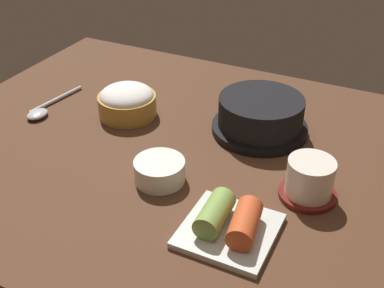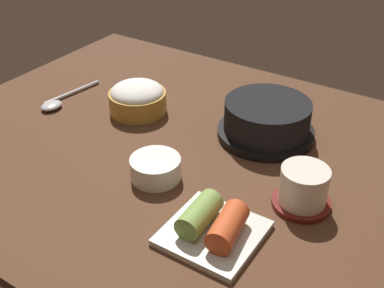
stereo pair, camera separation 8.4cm
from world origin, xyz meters
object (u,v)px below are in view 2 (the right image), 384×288
at_px(rice_bowl, 137,98).
at_px(spoon, 58,102).
at_px(banchan_cup_center, 153,167).
at_px(tea_cup_with_saucer, 303,188).
at_px(stone_pot, 267,119).
at_px(kimchi_plate, 213,226).

xyz_separation_m(rice_bowl, spoon, (-0.16, -0.07, -0.02)).
relative_size(banchan_cup_center, spoon, 0.51).
xyz_separation_m(rice_bowl, tea_cup_with_saucer, (0.39, -0.10, 0.00)).
relative_size(stone_pot, tea_cup_with_saucer, 1.99).
xyz_separation_m(stone_pot, spoon, (-0.42, -0.12, -0.03)).
distance_m(tea_cup_with_saucer, kimchi_plate, 0.15).
xyz_separation_m(stone_pot, rice_bowl, (-0.26, -0.05, -0.00)).
relative_size(stone_pot, banchan_cup_center, 2.16).
bearing_deg(spoon, banchan_cup_center, -16.56).
height_order(tea_cup_with_saucer, spoon, tea_cup_with_saucer).
bearing_deg(kimchi_plate, banchan_cup_center, 156.45).
xyz_separation_m(banchan_cup_center, kimchi_plate, (0.15, -0.07, -0.00)).
distance_m(rice_bowl, tea_cup_with_saucer, 0.40).
distance_m(rice_bowl, banchan_cup_center, 0.23).
distance_m(tea_cup_with_saucer, spoon, 0.55).
xyz_separation_m(stone_pot, kimchi_plate, (0.05, -0.28, -0.02)).
height_order(rice_bowl, tea_cup_with_saucer, tea_cup_with_saucer).
bearing_deg(kimchi_plate, tea_cup_with_saucer, 59.26).
distance_m(stone_pot, rice_bowl, 0.26).
height_order(rice_bowl, banchan_cup_center, rice_bowl).
height_order(banchan_cup_center, kimchi_plate, kimchi_plate).
height_order(tea_cup_with_saucer, kimchi_plate, tea_cup_with_saucer).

